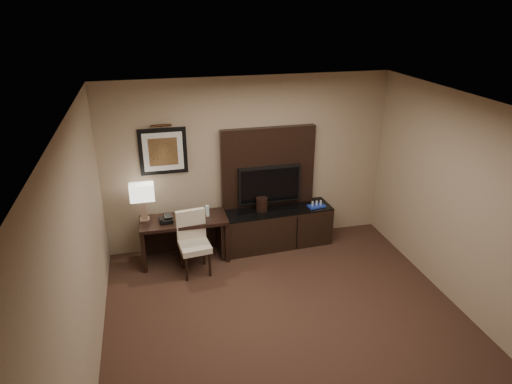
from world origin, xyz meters
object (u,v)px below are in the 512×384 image
object	(u,v)px
desk_chair	(195,246)
ice_bucket	(262,204)
table_lamp	(143,204)
tv	(269,184)
water_bottle	(207,211)
minibar_tray	(317,204)
credenza	(274,227)
desk_phone	(166,219)
desk	(185,239)

from	to	relation	value
desk_chair	ice_bucket	world-z (taller)	desk_chair
table_lamp	ice_bucket	world-z (taller)	table_lamp
tv	desk_chair	world-z (taller)	tv
water_bottle	ice_bucket	size ratio (longest dim) A/B	0.81
tv	minibar_tray	bearing A→B (deg)	-14.81
ice_bucket	water_bottle	bearing A→B (deg)	-172.86
credenza	tv	size ratio (longest dim) A/B	1.85
table_lamp	minibar_tray	distance (m)	2.71
credenza	ice_bucket	world-z (taller)	ice_bucket
table_lamp	ice_bucket	size ratio (longest dim) A/B	2.43
ice_bucket	tv	bearing A→B (deg)	36.99
credenza	table_lamp	world-z (taller)	table_lamp
credenza	desk_phone	xyz separation A→B (m)	(-1.70, -0.15, 0.42)
desk_phone	ice_bucket	world-z (taller)	ice_bucket
ice_bucket	desk_phone	bearing A→B (deg)	-173.42
tv	ice_bucket	bearing A→B (deg)	-143.01
credenza	desk_phone	size ratio (longest dim) A/B	10.25
credenza	table_lamp	distance (m)	2.10
desk	desk_chair	bearing A→B (deg)	-75.14
water_bottle	minibar_tray	xyz separation A→B (m)	(1.77, 0.03, -0.09)
desk_chair	table_lamp	bearing A→B (deg)	135.49
table_lamp	water_bottle	world-z (taller)	table_lamp
table_lamp	water_bottle	distance (m)	0.95
table_lamp	ice_bucket	xyz separation A→B (m)	(1.80, 0.01, -0.21)
desk_chair	ice_bucket	xyz separation A→B (m)	(1.14, 0.53, 0.30)
table_lamp	water_bottle	bearing A→B (deg)	-6.33
desk_phone	water_bottle	distance (m)	0.63
tv	desk_chair	distance (m)	1.55
credenza	ice_bucket	bearing A→B (deg)	170.43
water_bottle	desk_phone	bearing A→B (deg)	-174.21
desk	water_bottle	world-z (taller)	water_bottle
water_bottle	ice_bucket	xyz separation A→B (m)	(0.87, 0.11, -0.03)
tv	desk_phone	bearing A→B (deg)	-170.07
tv	table_lamp	xyz separation A→B (m)	(-1.96, -0.12, -0.07)
ice_bucket	minibar_tray	xyz separation A→B (m)	(0.89, -0.08, -0.06)
water_bottle	minibar_tray	distance (m)	1.77
desk_chair	table_lamp	world-z (taller)	table_lamp
table_lamp	ice_bucket	bearing A→B (deg)	0.20
minibar_tray	ice_bucket	bearing A→B (deg)	174.99
desk_chair	table_lamp	size ratio (longest dim) A/B	1.73
desk	water_bottle	xyz separation A→B (m)	(0.37, 0.01, 0.43)
water_bottle	tv	bearing A→B (deg)	12.39
tv	desk_chair	bearing A→B (deg)	-153.40
desk_chair	minibar_tray	bearing A→B (deg)	6.04
desk_chair	desk	bearing A→B (deg)	98.30
tv	table_lamp	bearing A→B (deg)	-176.41
tv	ice_bucket	xyz separation A→B (m)	(-0.15, -0.12, -0.28)
table_lamp	minibar_tray	xyz separation A→B (m)	(2.70, -0.07, -0.26)
credenza	ice_bucket	xyz separation A→B (m)	(-0.20, 0.02, 0.42)
desk	desk_chair	world-z (taller)	desk_chair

